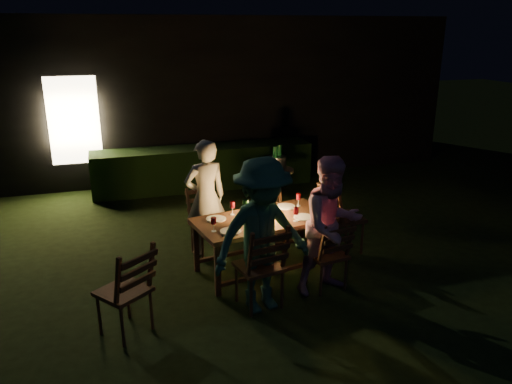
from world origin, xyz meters
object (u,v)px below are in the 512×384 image
object	(u,v)px
person_opp_left	(262,236)
bottle_table	(245,211)
chair_spare	(126,306)
chair_near_right	(327,266)
person_opp_right	(332,226)
chair_far_left	(208,234)
bottle_bucket_a	(275,161)
bottle_bucket_b	(279,159)
side_table	(277,174)
chair_far_right	(272,222)
lantern	(265,204)
dining_table	(263,223)
person_house_side	(206,198)
ice_bucket	(277,163)
chair_near_left	(260,280)
chair_end	(342,229)

from	to	relation	value
person_opp_left	bottle_table	world-z (taller)	person_opp_left
chair_spare	chair_near_right	bearing A→B (deg)	-30.92
person_opp_right	chair_far_left	bearing A→B (deg)	119.56
chair_far_left	bottle_bucket_a	bearing A→B (deg)	-153.09
chair_spare	bottle_bucket_b	xyz separation A→B (m)	(2.67, 2.92, 0.60)
chair_spare	side_table	bearing A→B (deg)	10.57
chair_far_right	lantern	size ratio (longest dim) A/B	2.69
dining_table	person_opp_right	bearing A→B (deg)	-61.24
chair_far_left	side_table	size ratio (longest dim) A/B	1.27
person_house_side	ice_bucket	world-z (taller)	person_house_side
chair_far_left	bottle_bucket_a	distance (m)	1.96
chair_near_left	chair_spare	distance (m)	1.45
chair_near_left	chair_near_right	bearing A→B (deg)	-0.56
dining_table	chair_near_right	xyz separation A→B (m)	(0.58, -0.68, -0.36)
bottle_bucket_b	chair_far_left	bearing A→B (deg)	-138.81
chair_near_left	chair_near_right	distance (m)	0.90
chair_end	side_table	distance (m)	1.80
chair_far_left	side_table	xyz separation A→B (m)	(1.44, 1.27, 0.37)
person_opp_right	bottle_bucket_b	bearing A→B (deg)	73.17
chair_far_right	chair_spare	distance (m)	2.81
person_opp_right	lantern	size ratio (longest dim) A/B	4.68
lantern	bottle_bucket_b	xyz separation A→B (m)	(0.87, 1.93, 0.04)
chair_near_left	person_house_side	distance (m)	1.66
person_house_side	person_opp_left	xyz separation A→B (m)	(0.28, -1.62, 0.07)
chair_end	bottle_table	xyz separation A→B (m)	(-1.46, -0.26, 0.53)
chair_spare	person_house_side	distance (m)	2.09
person_house_side	lantern	xyz separation A→B (m)	(0.63, -0.67, 0.07)
chair_spare	person_opp_left	bearing A→B (deg)	-35.19
chair_near_left	dining_table	bearing A→B (deg)	59.05
chair_near_right	person_house_side	bearing A→B (deg)	121.11
dining_table	chair_near_left	size ratio (longest dim) A/B	1.75
bottle_bucket_a	dining_table	bearing A→B (deg)	-113.13
chair_near_right	person_opp_right	size ratio (longest dim) A/B	0.57
person_opp_right	bottle_bucket_b	xyz separation A→B (m)	(0.33, 2.72, 0.09)
bottle_table	ice_bucket	xyz separation A→B (m)	(1.11, 1.99, 0.01)
lantern	ice_bucket	bearing A→B (deg)	66.43
lantern	bottle_bucket_a	xyz separation A→B (m)	(0.77, 1.85, 0.04)
chair_near_right	bottle_bucket_b	size ratio (longest dim) A/B	2.92
person_house_side	bottle_bucket_b	bearing A→B (deg)	-149.95
chair_end	chair_far_right	bearing A→B (deg)	-135.13
chair_far_left	bottle_bucket_a	size ratio (longest dim) A/B	2.98
dining_table	person_opp_right	size ratio (longest dim) A/B	1.11
lantern	bottle_table	world-z (taller)	lantern
chair_near_right	ice_bucket	bearing A→B (deg)	75.42
chair_end	dining_table	bearing A→B (deg)	-86.43
bottle_table	lantern	bearing A→B (deg)	19.37
chair_near_right	lantern	size ratio (longest dim) A/B	2.67
chair_end	side_table	bearing A→B (deg)	-175.14
chair_spare	person_house_side	size ratio (longest dim) A/B	0.64
person_opp_right	lantern	distance (m)	0.96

